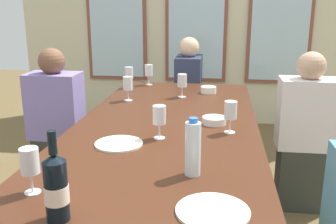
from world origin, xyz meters
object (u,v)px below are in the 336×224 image
(wine_bottle_0, at_px, (56,187))
(seated_person_3, at_px, (304,136))
(wine_glass_4, at_px, (128,84))
(seated_person_2, at_px, (57,127))
(tasting_bowl_0, at_px, (209,90))
(tasting_bowl_1, at_px, (214,120))
(dining_table, at_px, (163,142))
(white_plate_0, at_px, (213,211))
(wine_glass_0, at_px, (30,163))
(wine_glass_6, at_px, (160,116))
(wine_glass_1, at_px, (182,81))
(white_plate_1, at_px, (119,144))
(wine_glass_2, at_px, (231,112))
(wine_glass_3, at_px, (149,71))
(wine_glass_5, at_px, (129,73))
(water_bottle, at_px, (193,148))
(seated_person_4, at_px, (188,98))

(wine_bottle_0, xyz_separation_m, seated_person_3, (1.09, 1.58, -0.33))
(wine_glass_4, distance_m, seated_person_2, 0.64)
(tasting_bowl_0, relative_size, tasting_bowl_1, 0.87)
(dining_table, distance_m, wine_bottle_0, 0.96)
(white_plate_0, relative_size, wine_glass_0, 1.43)
(wine_glass_4, xyz_separation_m, wine_glass_6, (0.35, -0.77, -0.00))
(tasting_bowl_0, distance_m, wine_glass_1, 0.27)
(wine_glass_4, distance_m, wine_glass_6, 0.84)
(white_plate_1, relative_size, wine_glass_4, 1.36)
(tasting_bowl_0, relative_size, wine_glass_1, 0.69)
(white_plate_1, xyz_separation_m, tasting_bowl_0, (0.40, 1.21, 0.02))
(tasting_bowl_1, distance_m, wine_glass_2, 0.20)
(white_plate_1, xyz_separation_m, tasting_bowl_1, (0.46, 0.41, 0.02))
(dining_table, relative_size, tasting_bowl_0, 22.45)
(wine_glass_2, bearing_deg, white_plate_1, -154.36)
(tasting_bowl_1, xyz_separation_m, wine_glass_6, (-0.27, -0.29, 0.10))
(wine_bottle_0, distance_m, wine_glass_0, 0.23)
(wine_glass_3, bearing_deg, wine_glass_5, -132.31)
(water_bottle, height_order, wine_glass_6, water_bottle)
(white_plate_1, distance_m, water_bottle, 0.50)
(tasting_bowl_1, distance_m, wine_glass_4, 0.79)
(tasting_bowl_0, xyz_separation_m, water_bottle, (-0.01, -1.51, 0.09))
(wine_bottle_0, bearing_deg, dining_table, 77.82)
(seated_person_4, bearing_deg, wine_glass_3, -123.40)
(seated_person_2, bearing_deg, wine_glass_5, 44.71)
(wine_glass_3, distance_m, wine_glass_5, 0.20)
(water_bottle, relative_size, seated_person_3, 0.22)
(wine_glass_4, bearing_deg, wine_glass_5, 102.24)
(white_plate_0, relative_size, tasting_bowl_1, 1.81)
(white_plate_1, height_order, wine_glass_1, wine_glass_1)
(water_bottle, height_order, seated_person_2, seated_person_2)
(white_plate_0, height_order, seated_person_4, seated_person_4)
(wine_glass_2, relative_size, seated_person_4, 0.16)
(wine_bottle_0, bearing_deg, water_bottle, 44.91)
(wine_glass_3, bearing_deg, dining_table, -76.19)
(white_plate_0, xyz_separation_m, wine_glass_3, (-0.59, 2.05, 0.11))
(white_plate_1, xyz_separation_m, wine_glass_2, (0.54, 0.26, 0.11))
(tasting_bowl_0, height_order, tasting_bowl_1, tasting_bowl_0)
(tasting_bowl_0, bearing_deg, wine_glass_1, -138.51)
(white_plate_1, relative_size, seated_person_2, 0.21)
(tasting_bowl_1, height_order, wine_glass_4, wine_glass_4)
(wine_glass_0, relative_size, wine_glass_1, 1.00)
(white_plate_0, bearing_deg, tasting_bowl_0, 92.46)
(tasting_bowl_0, xyz_separation_m, tasting_bowl_1, (0.06, -0.80, -0.00))
(wine_bottle_0, relative_size, wine_glass_3, 1.72)
(seated_person_3, bearing_deg, wine_glass_2, -130.16)
(dining_table, bearing_deg, tasting_bowl_0, 77.80)
(wine_glass_6, relative_size, seated_person_2, 0.16)
(wine_glass_0, distance_m, wine_glass_6, 0.75)
(white_plate_1, relative_size, wine_glass_5, 1.36)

